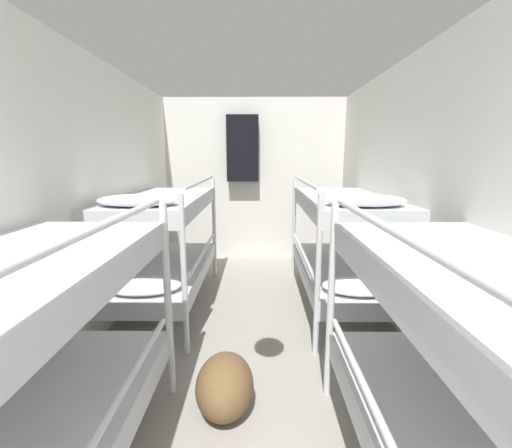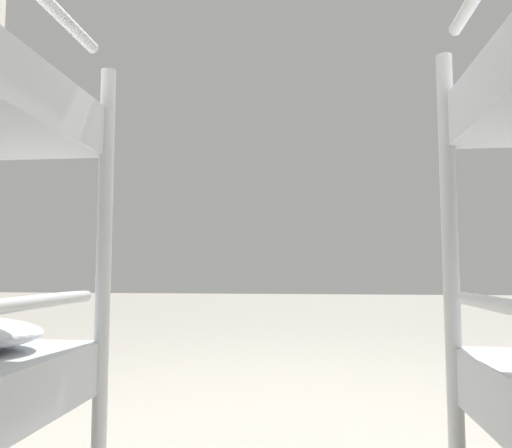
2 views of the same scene
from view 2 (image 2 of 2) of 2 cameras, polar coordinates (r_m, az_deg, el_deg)
The scene contains 1 object.
ground_plane at distance 2.10m, azimuth 3.08°, elevation -22.58°, with size 20.00×20.00×0.00m, color gray.
Camera 2 is at (-0.11, 2.00, 0.63)m, focal length 35.00 mm.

